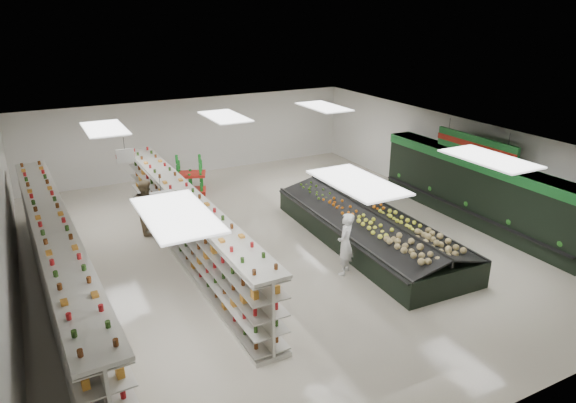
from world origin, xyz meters
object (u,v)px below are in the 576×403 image
shopper_main (345,244)px  produce_island (368,227)px  gondola_left (60,266)px  shopper_background (147,207)px  soda_endcap (190,176)px  gondola_center (187,227)px

shopper_main → produce_island: bearing=178.2°
gondola_left → shopper_background: gondola_left is taller
shopper_background → soda_endcap: bearing=-33.1°
produce_island → soda_endcap: bearing=117.5°
gondola_center → shopper_main: (3.38, -2.98, -0.00)m
soda_endcap → shopper_main: size_ratio=0.86×
gondola_center → shopper_background: bearing=105.9°
gondola_center → shopper_main: bearing=-42.1°
gondola_left → soda_endcap: (5.06, 5.92, -0.20)m
gondola_left → soda_endcap: gondola_left is taller
soda_endcap → shopper_background: bearing=-128.7°
shopper_background → produce_island: bearing=-118.1°
gondola_left → shopper_background: bearing=45.5°
gondola_center → shopper_main: 4.51m
produce_island → shopper_background: shopper_background is taller
shopper_main → shopper_background: (-4.03, 5.12, 0.01)m
soda_endcap → shopper_main: bearing=-77.6°
gondola_center → produce_island: gondola_center is taller
gondola_left → soda_endcap: size_ratio=7.84×
soda_endcap → shopper_background: 3.64m
produce_island → shopper_background: size_ratio=4.23×
gondola_center → shopper_main: gondola_center is taller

